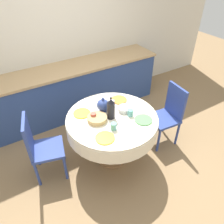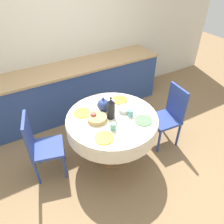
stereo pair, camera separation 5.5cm
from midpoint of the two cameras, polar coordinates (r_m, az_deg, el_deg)
ground_plane at (r=3.32m, az=0.49°, el=-11.84°), size 12.00×12.00×0.00m
wall_back at (r=3.95m, az=-12.73°, el=18.50°), size 7.00×0.05×2.60m
kitchen_counter at (r=4.01m, az=-9.51°, el=5.78°), size 3.24×0.64×0.91m
dining_table at (r=2.87m, az=0.55°, el=-3.34°), size 1.19×1.19×0.77m
chair_left at (r=3.37m, az=15.18°, el=-0.48°), size 0.43×0.43×0.95m
chair_right at (r=2.91m, az=-17.80°, el=-8.08°), size 0.49×0.49×0.95m
plate_near_left at (r=2.49m, az=-1.43°, el=-6.74°), size 0.22×0.22×0.01m
cup_near_left at (r=2.57m, az=0.90°, el=-3.80°), size 0.07×0.07×0.09m
plate_near_right at (r=2.75m, az=8.75°, el=-2.16°), size 0.22×0.22×0.01m
cup_near_right at (r=2.79m, az=5.40°, el=-0.28°), size 0.07×0.07×0.09m
plate_far_left at (r=2.87m, az=-7.27°, el=-0.22°), size 0.22×0.22×0.01m
cup_far_left at (r=2.74m, az=-4.32°, el=-1.01°), size 0.07×0.07×0.09m
plate_far_right at (r=3.09m, az=2.51°, el=3.19°), size 0.22×0.22×0.01m
cup_far_right at (r=2.95m, az=0.62°, el=2.21°), size 0.07×0.07×0.09m
coffee_carafe at (r=2.69m, az=0.30°, el=0.81°), size 0.10×0.10×0.31m
teapot at (r=2.84m, az=-1.69°, el=1.84°), size 0.22×0.16×0.21m
bread_basket at (r=2.72m, az=-3.34°, el=-1.67°), size 0.25×0.25×0.06m
fruit_bowl at (r=2.88m, az=3.84°, el=0.76°), size 0.17×0.17×0.06m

